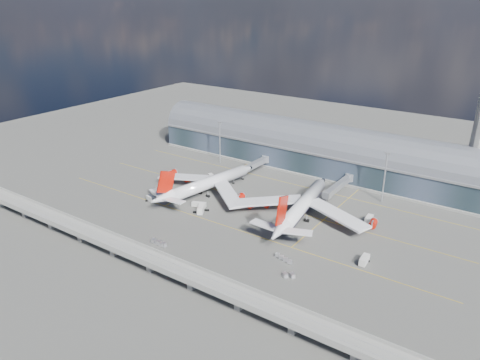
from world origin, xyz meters
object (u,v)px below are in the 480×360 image
Objects in this scene: floodlight_mast_left at (220,141)px; airliner_right at (302,207)px; service_truck_2 at (199,205)px; service_truck_3 at (364,260)px; service_truck_5 at (211,177)px; cargo_train_0 at (159,243)px; floodlight_mast_right at (385,176)px; airliner_left at (206,184)px; service_truck_1 at (151,199)px; service_truck_4 at (369,220)px; service_truck_0 at (201,209)px; cargo_train_1 at (283,259)px; cargo_train_2 at (289,275)px.

floodlight_mast_left is 85.51m from airliner_right.
service_truck_2 is 84.22m from service_truck_3.
service_truck_5 is (-17.20, 31.98, 0.10)m from service_truck_2.
floodlight_mast_right is at bearing -32.67° from cargo_train_0.
airliner_left reaches higher than service_truck_1.
floodlight_mast_right is 28.76m from service_truck_4.
service_truck_0 is at bearing -116.48° from service_truck_5.
service_truck_1 is at bearing 160.12° from service_truck_0.
airliner_left reaches higher than service_truck_2.
service_truck_0 is at bearing -66.04° from service_truck_1.
cargo_train_2 is at bearing -156.11° from cargo_train_1.
airliner_left is 13.18× the size of cargo_train_2.
service_truck_0 is 1.49× the size of service_truck_1.
floodlight_mast_left is 70.23m from service_truck_0.
floodlight_mast_right is at bearing 38.67° from airliner_left.
service_truck_3 reaches higher than cargo_train_1.
service_truck_1 is 0.85× the size of service_truck_3.
service_truck_3 is at bearing -72.92° from service_truck_1.
service_truck_5 is 1.18× the size of cargo_train_2.
service_truck_0 is 1.62× the size of cargo_train_2.
floodlight_mast_left is 48.93m from airliner_left.
cargo_train_0 is (-64.04, -68.11, -0.74)m from service_truck_4.
airliner_left is at bearing 174.92° from airliner_right.
cargo_train_0 is (9.43, -37.60, -0.40)m from service_truck_2.
cargo_train_1 is (53.19, -15.13, -0.95)m from service_truck_0.
floodlight_mast_left reaches higher than service_truck_5.
service_truck_4 reaches higher than cargo_train_1.
cargo_train_0 is (38.98, -94.08, -12.71)m from floodlight_mast_left.
service_truck_1 reaches higher than service_truck_5.
floodlight_mast_right is 3.96× the size of service_truck_3.
service_truck_4 is at bearing -58.52° from service_truck_5.
airliner_left is at bearing -151.11° from floodlight_mast_right.
cargo_train_0 is (33.18, -29.06, -0.58)m from service_truck_1.
service_truck_3 is at bearing -1.15° from airliner_left.
floodlight_mast_left is 127.35m from cargo_train_2.
service_truck_1 is 1.09× the size of cargo_train_2.
service_truck_0 is 79.74m from service_truck_3.
service_truck_3 is 35.71m from service_truck_4.
service_truck_2 is at bearing -141.28° from floodlight_mast_right.
airliner_right is 11.73× the size of service_truck_5.
service_truck_5 is at bearing -63.24° from floodlight_mast_left.
service_truck_2 is at bearing -62.38° from floodlight_mast_left.
floodlight_mast_right is at bearing -40.94° from service_truck_1.
service_truck_5 is at bearing 91.71° from service_truck_0.
service_truck_3 is at bearing -65.21° from cargo_train_0.
cargo_train_0 is at bearing -126.65° from service_truck_5.
service_truck_4 reaches higher than service_truck_1.
floodlight_mast_right is (100.00, 0.00, 0.00)m from floodlight_mast_left.
service_truck_2 is at bearing 56.94° from cargo_train_1.
floodlight_mast_right reaches higher than service_truck_3.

